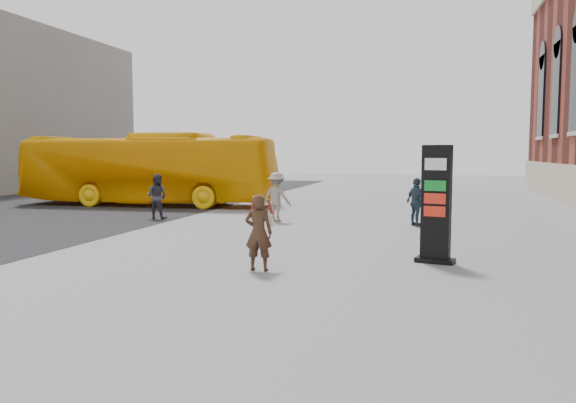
% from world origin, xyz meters
% --- Properties ---
extents(ground, '(100.00, 100.00, 0.00)m').
position_xyz_m(ground, '(0.00, 0.00, 0.00)').
color(ground, '#9E9EA3').
extents(info_pylon, '(0.87, 0.58, 2.50)m').
position_xyz_m(info_pylon, '(3.74, 1.69, 1.25)').
color(info_pylon, black).
rests_on(info_pylon, ground).
extents(woman, '(0.58, 0.53, 1.52)m').
position_xyz_m(woman, '(0.35, -0.02, 0.78)').
color(woman, '#402B17').
rests_on(woman, ground).
extents(bus, '(11.50, 3.14, 3.17)m').
position_xyz_m(bus, '(-8.55, 12.02, 1.59)').
color(bus, '#EFAD06').
rests_on(bus, road).
extents(pedestrian_a, '(0.79, 0.62, 1.58)m').
position_xyz_m(pedestrian_a, '(-5.76, 7.40, 0.79)').
color(pedestrian_a, '#30303B').
rests_on(pedestrian_a, ground).
extents(pedestrian_b, '(1.22, 0.93, 1.67)m').
position_xyz_m(pedestrian_b, '(-1.47, 7.78, 0.83)').
color(pedestrian_b, gray).
rests_on(pedestrian_b, ground).
extents(pedestrian_c, '(0.86, 0.93, 1.54)m').
position_xyz_m(pedestrian_c, '(3.17, 7.71, 0.77)').
color(pedestrian_c, '#2C3E4D').
rests_on(pedestrian_c, ground).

